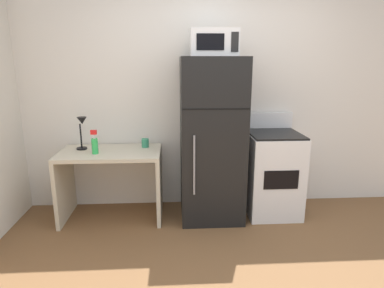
% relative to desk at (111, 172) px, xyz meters
% --- Properties ---
extents(wall_back_white, '(5.00, 0.10, 2.60)m').
position_rel_desk_xyz_m(wall_back_white, '(1.13, 0.38, 0.78)').
color(wall_back_white, silver).
rests_on(wall_back_white, ground).
extents(desk, '(1.06, 0.62, 0.75)m').
position_rel_desk_xyz_m(desk, '(0.00, 0.00, 0.00)').
color(desk, beige).
rests_on(desk, ground).
extents(desk_lamp, '(0.14, 0.12, 0.35)m').
position_rel_desk_xyz_m(desk_lamp, '(-0.29, 0.08, 0.48)').
color(desk_lamp, black).
rests_on(desk_lamp, desk).
extents(coffee_mug, '(0.08, 0.08, 0.09)m').
position_rel_desk_xyz_m(coffee_mug, '(0.36, 0.14, 0.28)').
color(coffee_mug, '#338C66').
rests_on(coffee_mug, desk).
extents(spray_bottle, '(0.06, 0.06, 0.25)m').
position_rel_desk_xyz_m(spray_bottle, '(-0.13, -0.10, 0.33)').
color(spray_bottle, green).
rests_on(spray_bottle, desk).
extents(refrigerator, '(0.65, 0.68, 1.72)m').
position_rel_desk_xyz_m(refrigerator, '(1.08, -0.02, 0.34)').
color(refrigerator, black).
rests_on(refrigerator, ground).
extents(microwave, '(0.46, 0.35, 0.26)m').
position_rel_desk_xyz_m(microwave, '(1.08, -0.04, 1.33)').
color(microwave, silver).
rests_on(microwave, refrigerator).
extents(oven_range, '(0.56, 0.61, 1.10)m').
position_rel_desk_xyz_m(oven_range, '(1.76, 0.01, -0.05)').
color(oven_range, white).
rests_on(oven_range, ground).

